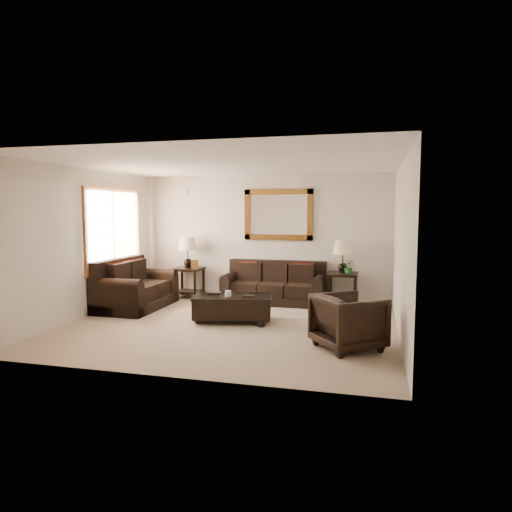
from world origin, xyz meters
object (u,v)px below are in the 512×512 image
(end_table_right, at_px, (343,263))
(coffee_table, at_px, (233,305))
(sofa, at_px, (274,288))
(end_table_left, at_px, (188,258))
(armchair, at_px, (349,319))
(loveseat, at_px, (134,290))

(end_table_right, distance_m, coffee_table, 2.65)
(coffee_table, bearing_deg, sofa, 67.33)
(end_table_left, bearing_deg, armchair, -39.42)
(end_table_left, height_order, coffee_table, end_table_left)
(loveseat, distance_m, armchair, 4.63)
(end_table_right, relative_size, coffee_table, 0.91)
(loveseat, distance_m, end_table_left, 1.53)
(loveseat, xyz_separation_m, end_table_right, (4.02, 1.30, 0.51))
(sofa, xyz_separation_m, coffee_table, (-0.36, -1.82, -0.03))
(end_table_right, bearing_deg, end_table_left, -179.95)
(sofa, bearing_deg, armchair, -60.18)
(sofa, xyz_separation_m, loveseat, (-2.61, -1.23, 0.05))
(coffee_table, xyz_separation_m, armchair, (2.05, -1.13, 0.14))
(sofa, height_order, end_table_right, end_table_right)
(sofa, height_order, end_table_left, end_table_left)
(end_table_left, bearing_deg, coffee_table, -49.26)
(sofa, distance_m, armchair, 3.40)
(armchair, bearing_deg, end_table_left, 14.17)
(loveseat, distance_m, end_table_right, 4.26)
(loveseat, relative_size, end_table_right, 1.31)
(loveseat, height_order, coffee_table, loveseat)
(loveseat, bearing_deg, armchair, -111.80)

